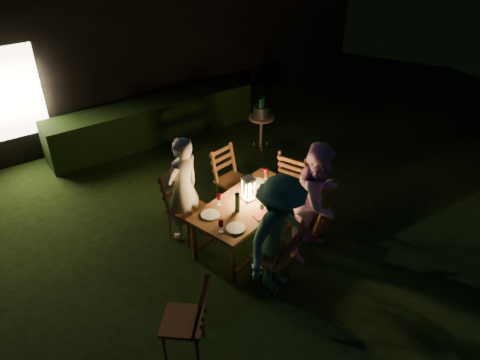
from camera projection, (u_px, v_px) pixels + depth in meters
garden_envelope at (123, 28)px, 10.50m from camera, size 40.00×40.00×3.20m
dining_table at (249, 206)px, 6.46m from camera, size 1.84×1.28×0.70m
chair_near_left at (274, 265)px, 5.93m from camera, size 0.59×0.61×1.05m
chair_near_right at (312, 232)px, 6.54m from camera, size 0.54×0.56×0.94m
chair_far_left at (187, 217)px, 6.74m from camera, size 0.62×0.64×1.08m
chair_far_right at (232, 189)px, 7.41m from camera, size 0.54×0.57×1.00m
chair_end at (297, 186)px, 7.43m from camera, size 0.66×0.64×1.06m
chair_spare at (186, 331)px, 5.09m from camera, size 0.67×0.67×1.03m
person_house_side at (183, 189)px, 6.51m from camera, size 0.67×0.54×1.61m
person_opp_right at (319, 200)px, 6.20m from camera, size 0.98×0.86×1.70m
person_opp_left at (279, 236)px, 5.63m from camera, size 1.20×0.90×1.65m
lantern at (248, 190)px, 6.40m from camera, size 0.16×0.16×0.35m
plate_far_left at (210, 215)px, 6.18m from camera, size 0.25×0.25×0.01m
plate_near_left at (236, 228)px, 5.95m from camera, size 0.25×0.25×0.01m
plate_far_right at (256, 182)px, 6.83m from camera, size 0.25×0.25×0.01m
plate_near_right at (281, 193)px, 6.60m from camera, size 0.25×0.25×0.01m
wineglass_a at (219, 200)px, 6.33m from camera, size 0.06×0.06×0.18m
wineglass_b at (221, 226)px, 5.85m from camera, size 0.06×0.06×0.18m
wineglass_c at (279, 195)px, 6.42m from camera, size 0.06×0.06×0.18m
wineglass_d at (266, 174)px, 6.88m from camera, size 0.06×0.06×0.18m
wineglass_e at (262, 209)px, 6.15m from camera, size 0.06×0.06×0.18m
bottle_table at (237, 202)px, 6.19m from camera, size 0.07×0.07×0.28m
napkin_left at (261, 216)px, 6.16m from camera, size 0.18×0.14×0.01m
napkin_right at (290, 192)px, 6.62m from camera, size 0.18×0.14×0.01m
phone at (237, 234)px, 5.86m from camera, size 0.14×0.07×0.01m
side_table at (261, 120)px, 8.86m from camera, size 0.48×0.48×0.64m
ice_bucket at (262, 111)px, 8.76m from camera, size 0.30×0.30×0.22m
bottle_bucket_a at (261, 110)px, 8.68m from camera, size 0.07×0.07×0.32m
bottle_bucket_b at (263, 108)px, 8.78m from camera, size 0.07×0.07×0.32m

